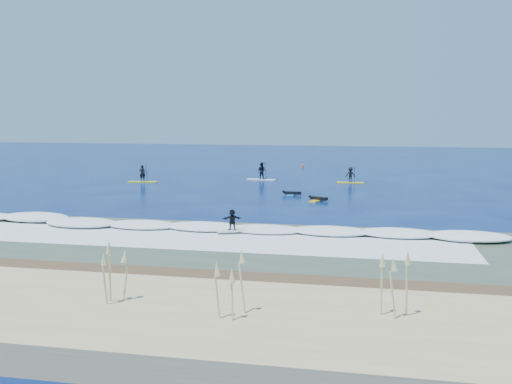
% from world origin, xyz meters
% --- Properties ---
extents(ground, '(160.00, 160.00, 0.00)m').
position_xyz_m(ground, '(0.00, 0.00, 0.00)').
color(ground, '#030F48').
rests_on(ground, ground).
extents(dune, '(90.00, 7.00, 2.00)m').
position_xyz_m(dune, '(0.00, -27.00, 0.00)').
color(dune, tan).
rests_on(dune, ground).
extents(wet_sand_strip, '(90.00, 5.00, 0.08)m').
position_xyz_m(wet_sand_strip, '(0.00, -21.50, 0.00)').
color(wet_sand_strip, '#493822').
rests_on(wet_sand_strip, ground).
extents(shallow_water, '(90.00, 13.00, 0.01)m').
position_xyz_m(shallow_water, '(0.00, -14.00, 0.01)').
color(shallow_water, '#344737').
rests_on(shallow_water, ground).
extents(breaking_wave, '(40.00, 6.00, 0.30)m').
position_xyz_m(breaking_wave, '(0.00, -10.00, 0.00)').
color(breaking_wave, white).
rests_on(breaking_wave, ground).
extents(whitewater, '(34.00, 5.00, 0.02)m').
position_xyz_m(whitewater, '(0.00, -13.00, 0.00)').
color(whitewater, silver).
rests_on(whitewater, ground).
extents(dune_grass, '(40.00, 4.00, 1.70)m').
position_xyz_m(dune_grass, '(0.00, -27.00, 1.85)').
color(dune_grass, '#D0C980').
rests_on(dune_grass, dune).
extents(sup_paddler_left, '(3.09, 1.20, 2.12)m').
position_xyz_m(sup_paddler_left, '(-11.96, 11.88, 0.66)').
color(sup_paddler_left, '#D1D116').
rests_on(sup_paddler_left, ground).
extents(sup_paddler_center, '(3.23, 1.21, 2.21)m').
position_xyz_m(sup_paddler_center, '(-0.11, 16.29, 0.83)').
color(sup_paddler_center, white).
rests_on(sup_paddler_center, ground).
extents(sup_paddler_right, '(2.75, 0.74, 1.92)m').
position_xyz_m(sup_paddler_right, '(9.42, 15.44, 0.75)').
color(sup_paddler_right, yellow).
rests_on(sup_paddler_right, ground).
extents(prone_paddler_near, '(1.66, 2.20, 0.45)m').
position_xyz_m(prone_paddler_near, '(7.15, 2.93, 0.15)').
color(prone_paddler_near, yellow).
rests_on(prone_paddler_near, ground).
extents(prone_paddler_far, '(1.71, 2.16, 0.45)m').
position_xyz_m(prone_paddler_far, '(4.60, 5.65, 0.15)').
color(prone_paddler_far, '#1764B2').
rests_on(prone_paddler_far, ground).
extents(wave_surfer, '(1.94, 1.22, 1.37)m').
position_xyz_m(wave_surfer, '(3.16, -11.00, 0.78)').
color(wave_surfer, white).
rests_on(wave_surfer, breaking_wave).
extents(marker_buoy, '(0.24, 0.24, 0.58)m').
position_xyz_m(marker_buoy, '(2.80, 30.14, 0.25)').
color(marker_buoy, orange).
rests_on(marker_buoy, ground).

